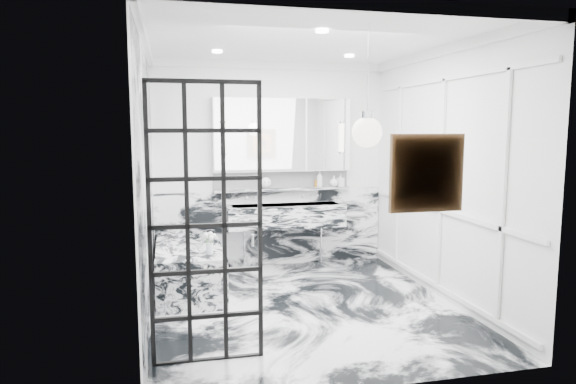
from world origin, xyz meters
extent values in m
plane|color=white|center=(0.00, 0.00, 0.00)|extent=(3.60, 3.60, 0.00)
plane|color=white|center=(0.00, 0.00, 2.80)|extent=(3.60, 3.60, 0.00)
plane|color=white|center=(0.00, 1.80, 1.40)|extent=(3.60, 0.00, 3.60)
plane|color=white|center=(0.00, -1.80, 1.40)|extent=(3.60, 0.00, 3.60)
plane|color=white|center=(-1.60, 0.00, 1.40)|extent=(0.00, 3.60, 3.60)
plane|color=white|center=(1.60, 0.00, 1.40)|extent=(0.00, 3.60, 3.60)
cube|color=white|center=(0.00, 1.78, 0.53)|extent=(3.18, 0.05, 1.05)
cube|color=white|center=(-1.59, 0.00, 1.34)|extent=(0.02, 3.56, 2.68)
cube|color=white|center=(1.58, 0.00, 1.30)|extent=(0.03, 3.40, 2.30)
imported|color=#8C5919|center=(0.68, 1.71, 1.20)|extent=(0.09, 0.09, 0.23)
imported|color=#4C4C51|center=(0.99, 1.71, 1.18)|extent=(0.10, 0.10, 0.18)
imported|color=silver|center=(0.89, 1.71, 1.17)|extent=(0.14, 0.14, 0.15)
sphere|color=white|center=(-0.09, 1.71, 1.17)|extent=(0.15, 0.15, 0.15)
cylinder|color=#8C5919|center=(0.62, 1.71, 1.14)|extent=(0.04, 0.04, 0.10)
cylinder|color=silver|center=(-0.97, 0.36, 0.61)|extent=(0.08, 0.08, 0.12)
cube|color=#BF8C13|center=(0.45, -1.76, 1.59)|extent=(0.47, 0.05, 0.47)
sphere|color=white|center=(0.21, -1.19, 1.88)|extent=(0.25, 0.25, 0.25)
cube|color=silver|center=(0.15, 1.55, 0.73)|extent=(1.60, 0.45, 0.30)
cube|color=silver|center=(0.15, 1.72, 1.07)|extent=(1.90, 0.14, 0.04)
cube|color=white|center=(0.15, 1.78, 1.21)|extent=(1.90, 0.03, 0.23)
cube|color=white|center=(0.15, 1.73, 1.82)|extent=(1.90, 0.16, 1.00)
cylinder|color=white|center=(-0.67, 1.63, 1.78)|extent=(0.07, 0.07, 0.40)
cylinder|color=white|center=(0.97, 1.63, 1.78)|extent=(0.07, 0.07, 0.40)
cube|color=silver|center=(-1.18, 0.90, 0.28)|extent=(0.75, 1.65, 0.55)
camera|label=1|loc=(-1.38, -5.15, 1.93)|focal=32.00mm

